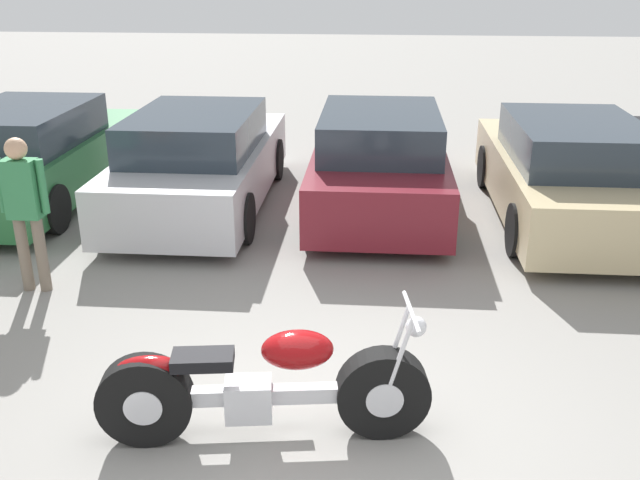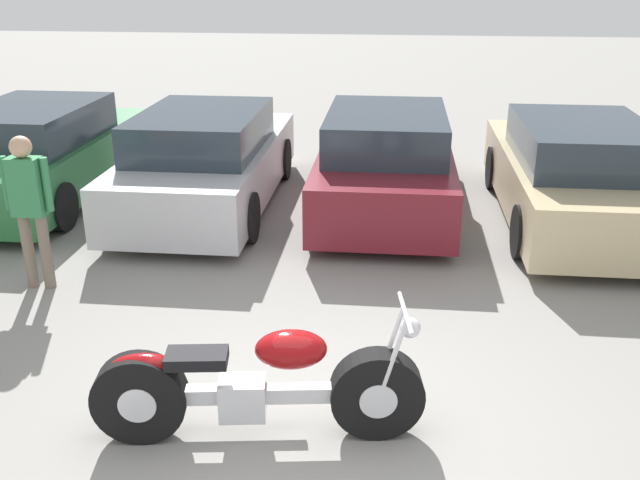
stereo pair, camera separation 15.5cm
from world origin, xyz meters
The scene contains 7 objects.
ground_plane centered at (0.00, 0.00, 0.00)m, with size 60.00×60.00×0.00m, color gray.
motorcycle centered at (-0.38, 0.01, 0.42)m, with size 2.43×0.72×1.03m.
parked_car_green centered at (-4.56, 5.32, 0.66)m, with size 1.87×4.49×1.40m.
parked_car_silver centered at (-2.06, 5.18, 0.66)m, with size 1.87×4.49×1.40m.
parked_car_maroon centered at (0.44, 5.43, 0.66)m, with size 1.87×4.49×1.40m.
parked_car_champagne centered at (2.94, 5.03, 0.66)m, with size 1.87×4.49×1.40m.
person_standing centered at (-3.19, 2.32, 0.99)m, with size 0.52×0.22×1.66m.
Camera 1 is at (0.40, -4.35, 3.33)m, focal length 40.00 mm.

